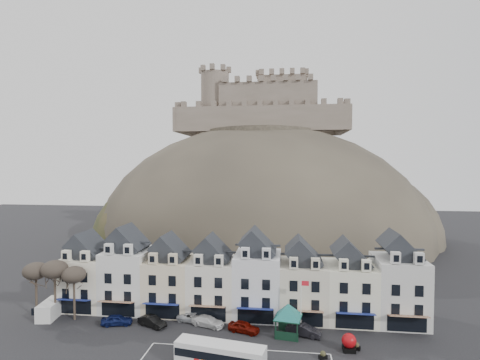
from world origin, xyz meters
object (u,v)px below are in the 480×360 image
(bus, at_px, (220,355))
(car_white, at_px, (208,321))
(white_van, at_px, (51,309))
(car_silver, at_px, (193,317))
(flagpole, at_px, (302,303))
(car_maroon, at_px, (244,327))
(bus_shelter, at_px, (288,311))
(car_navy, at_px, (117,320))
(red_buoy, at_px, (349,342))
(car_black, at_px, (152,321))
(car_charcoal, at_px, (304,330))

(bus, height_order, car_white, bus)
(white_van, xyz_separation_m, car_silver, (21.39, 1.05, -0.54))
(bus, bearing_deg, flagpole, 56.10)
(car_maroon, bearing_deg, car_silver, 89.01)
(bus_shelter, height_order, flagpole, flagpole)
(car_navy, distance_m, car_silver, 10.70)
(red_buoy, bearing_deg, car_navy, 173.81)
(car_navy, height_order, car_silver, car_navy)
(flagpole, xyz_separation_m, white_van, (-36.73, 0.96, -3.06))
(bus, xyz_separation_m, car_black, (-11.35, 9.41, -0.88))
(car_charcoal, bearing_deg, white_van, 103.22)
(flagpole, xyz_separation_m, car_charcoal, (0.26, -0.49, -3.49))
(car_charcoal, bearing_deg, car_maroon, 105.47)
(white_van, bearing_deg, car_black, -13.34)
(red_buoy, relative_size, car_maroon, 0.50)
(flagpole, height_order, car_white, flagpole)
(car_navy, height_order, car_charcoal, car_charcoal)
(bus, height_order, bus_shelter, bus_shelter)
(red_buoy, distance_m, car_silver, 21.73)
(bus, distance_m, flagpole, 13.71)
(red_buoy, xyz_separation_m, car_charcoal, (-5.31, 3.40, -0.34))
(bus, xyz_separation_m, flagpole, (9.29, 9.73, 2.66))
(flagpole, bearing_deg, red_buoy, -34.91)
(car_maroon, bearing_deg, white_van, 104.26)
(car_silver, bearing_deg, car_white, -108.14)
(bus_shelter, height_order, car_navy, bus_shelter)
(flagpole, height_order, car_navy, flagpole)
(flagpole, height_order, car_silver, flagpole)
(car_black, relative_size, car_silver, 0.95)
(white_van, bearing_deg, red_buoy, -15.31)
(car_silver, bearing_deg, red_buoy, -96.96)
(flagpole, bearing_deg, car_navy, -178.91)
(bus_shelter, bearing_deg, car_charcoal, 17.95)
(white_van, distance_m, car_charcoal, 37.02)
(flagpole, xyz_separation_m, car_black, (-20.63, -0.32, -3.53))
(flagpole, xyz_separation_m, car_maroon, (-7.70, -0.49, -3.51))
(car_black, xyz_separation_m, car_silver, (5.29, 2.33, -0.07))
(car_charcoal, bearing_deg, flagpole, 43.36)
(white_van, xyz_separation_m, car_charcoal, (36.99, -1.45, -0.42))
(flagpole, relative_size, car_white, 1.55)
(red_buoy, height_order, car_navy, red_buoy)
(bus, xyz_separation_m, car_navy, (-16.46, 9.24, -0.86))
(car_white, bearing_deg, car_black, 115.53)
(white_van, relative_size, car_silver, 1.19)
(car_black, bearing_deg, car_white, -56.88)
(red_buoy, bearing_deg, car_charcoal, 147.39)
(flagpole, distance_m, white_van, 36.87)
(car_silver, distance_m, car_white, 2.66)
(bus, relative_size, flagpole, 1.40)
(car_navy, bearing_deg, car_charcoal, -103.72)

